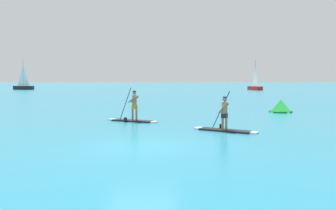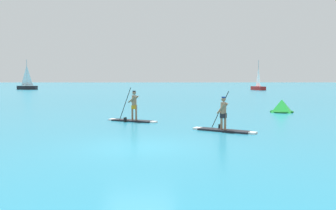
{
  "view_description": "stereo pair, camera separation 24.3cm",
  "coord_description": "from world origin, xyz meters",
  "px_view_note": "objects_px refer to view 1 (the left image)",
  "views": [
    {
      "loc": [
        0.53,
        -12.58,
        2.43
      ],
      "look_at": [
        1.2,
        8.73,
        0.85
      ],
      "focal_mm": 38.01,
      "sensor_mm": 36.0,
      "label": 1
    },
    {
      "loc": [
        0.77,
        -12.59,
        2.43
      ],
      "look_at": [
        1.2,
        8.73,
        0.85
      ],
      "focal_mm": 38.01,
      "sensor_mm": 36.0,
      "label": 2
    }
  ],
  "objects_px": {
    "sailboat_left_horizon": "(24,86)",
    "race_marker_buoy": "(281,107)",
    "sailboat_right_horizon": "(255,86)",
    "paddleboarder_mid_center": "(133,114)",
    "paddleboarder_far_right": "(225,123)"
  },
  "relations": [
    {
      "from": "sailboat_left_horizon",
      "to": "race_marker_buoy",
      "type": "bearing_deg",
      "value": 133.31
    },
    {
      "from": "race_marker_buoy",
      "to": "sailboat_right_horizon",
      "type": "bearing_deg",
      "value": 76.47
    },
    {
      "from": "paddleboarder_mid_center",
      "to": "race_marker_buoy",
      "type": "height_order",
      "value": "paddleboarder_mid_center"
    },
    {
      "from": "paddleboarder_far_right",
      "to": "race_marker_buoy",
      "type": "relative_size",
      "value": 1.54
    },
    {
      "from": "paddleboarder_mid_center",
      "to": "race_marker_buoy",
      "type": "xyz_separation_m",
      "value": [
        10.34,
        5.27,
        -0.03
      ]
    },
    {
      "from": "race_marker_buoy",
      "to": "sailboat_right_horizon",
      "type": "distance_m",
      "value": 51.39
    },
    {
      "from": "paddleboarder_mid_center",
      "to": "sailboat_right_horizon",
      "type": "distance_m",
      "value": 59.59
    },
    {
      "from": "sailboat_left_horizon",
      "to": "sailboat_right_horizon",
      "type": "distance_m",
      "value": 50.82
    },
    {
      "from": "race_marker_buoy",
      "to": "sailboat_right_horizon",
      "type": "height_order",
      "value": "sailboat_right_horizon"
    },
    {
      "from": "race_marker_buoy",
      "to": "sailboat_left_horizon",
      "type": "xyz_separation_m",
      "value": [
        -38.59,
        54.62,
        0.46
      ]
    },
    {
      "from": "paddleboarder_far_right",
      "to": "paddleboarder_mid_center",
      "type": "bearing_deg",
      "value": -6.89
    },
    {
      "from": "paddleboarder_far_right",
      "to": "sailboat_right_horizon",
      "type": "relative_size",
      "value": 0.44
    },
    {
      "from": "paddleboarder_mid_center",
      "to": "race_marker_buoy",
      "type": "distance_m",
      "value": 11.6
    },
    {
      "from": "race_marker_buoy",
      "to": "sailboat_left_horizon",
      "type": "height_order",
      "value": "sailboat_left_horizon"
    },
    {
      "from": "paddleboarder_far_right",
      "to": "race_marker_buoy",
      "type": "xyz_separation_m",
      "value": [
        5.84,
        9.14,
        0.03
      ]
    }
  ]
}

